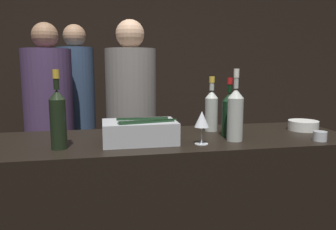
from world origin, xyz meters
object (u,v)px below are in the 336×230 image
champagne_bottle (58,117)px  person_blond_tee (132,126)px  white_wine_bottle (235,113)px  red_wine_bottle_burgundy (229,113)px  person_grey_polo (77,109)px  ice_bin_with_bottles (141,130)px  candle_votive (320,136)px  person_in_hoodie (49,120)px  bowl_white (303,125)px  wine_glass (202,120)px  rose_wine_bottle (211,109)px

champagne_bottle → person_blond_tee: 1.00m
white_wine_bottle → red_wine_bottle_burgundy: (0.01, 0.11, -0.02)m
person_grey_polo → ice_bin_with_bottles: bearing=-164.9°
ice_bin_with_bottles → candle_votive: size_ratio=5.45×
champagne_bottle → ice_bin_with_bottles: bearing=7.3°
champagne_bottle → person_blond_tee: (0.42, 0.88, -0.21)m
white_wine_bottle → person_in_hoodie: (-1.11, 1.26, -0.21)m
ice_bin_with_bottles → bowl_white: ice_bin_with_bottles is taller
champagne_bottle → person_blond_tee: bearing=64.8°
white_wine_bottle → person_blond_tee: size_ratio=0.21×
white_wine_bottle → person_blond_tee: 1.02m
wine_glass → rose_wine_bottle: bearing=63.6°
ice_bin_with_bottles → person_in_hoodie: person_in_hoodie is taller
wine_glass → candle_votive: (0.63, -0.05, -0.10)m
candle_votive → rose_wine_bottle: 0.61m
rose_wine_bottle → person_in_hoodie: size_ratio=0.18×
champagne_bottle → person_grey_polo: (-0.04, 1.65, -0.18)m
champagne_bottle → person_grey_polo: bearing=91.2°
ice_bin_with_bottles → red_wine_bottle_burgundy: bearing=6.3°
wine_glass → red_wine_bottle_burgundy: bearing=36.5°
person_grey_polo → champagne_bottle: bearing=-178.7°
wine_glass → white_wine_bottle: white_wine_bottle is taller
ice_bin_with_bottles → person_grey_polo: (-0.43, 1.60, -0.09)m
person_in_hoodie → person_grey_polo: bearing=-9.5°
wine_glass → person_in_hoodie: (-0.92, 1.31, -0.18)m
bowl_white → candle_votive: bowl_white is taller
ice_bin_with_bottles → bowl_white: (1.00, 0.13, -0.03)m
ice_bin_with_bottles → champagne_bottle: size_ratio=1.02×
wine_glass → candle_votive: wine_glass is taller
bowl_white → person_blond_tee: bearing=144.5°
wine_glass → rose_wine_bottle: 0.36m
white_wine_bottle → red_wine_bottle_burgundy: size_ratio=1.15×
candle_votive → person_grey_polo: bearing=127.7°
bowl_white → champagne_bottle: 1.42m
white_wine_bottle → rose_wine_bottle: bearing=97.4°
rose_wine_bottle → person_grey_polo: (-0.88, 1.38, -0.16)m
person_in_hoodie → ice_bin_with_bottles: bearing=-134.6°
bowl_white → champagne_bottle: size_ratio=0.48×
wine_glass → champagne_bottle: size_ratio=0.45×
bowl_white → red_wine_bottle_burgundy: size_ratio=0.55×
white_wine_bottle → rose_wine_bottle: (-0.04, 0.27, -0.01)m
candle_votive → rose_wine_bottle: bearing=142.1°
champagne_bottle → rose_wine_bottle: champagne_bottle is taller
bowl_white → champagne_bottle: champagne_bottle is taller
person_blond_tee → bowl_white: bearing=10.2°
bowl_white → person_in_hoodie: person_in_hoodie is taller
champagne_bottle → person_grey_polo: person_grey_polo is taller
bowl_white → rose_wine_bottle: size_ratio=0.54×
ice_bin_with_bottles → person_in_hoodie: (-0.63, 1.21, -0.12)m
person_in_hoodie → person_blond_tee: bearing=-102.4°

